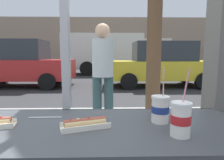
# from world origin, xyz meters

# --- Properties ---
(ground_plane) EXTENTS (60.00, 60.00, 0.00)m
(ground_plane) POSITION_xyz_m (0.00, 8.00, 0.00)
(ground_plane) COLOR #2D2D30
(sidewalk_strip) EXTENTS (16.00, 2.80, 0.15)m
(sidewalk_strip) POSITION_xyz_m (0.00, 1.60, 0.07)
(sidewalk_strip) COLOR gray
(sidewalk_strip) RESTS_ON ground
(building_facade_far) EXTENTS (28.00, 1.20, 5.19)m
(building_facade_far) POSITION_xyz_m (0.00, 20.32, 2.59)
(building_facade_far) COLOR gray
(building_facade_far) RESTS_ON ground
(soda_cup_left) EXTENTS (0.10, 0.10, 0.30)m
(soda_cup_left) POSITION_xyz_m (0.57, -0.24, 1.03)
(soda_cup_left) COLOR silver
(soda_cup_left) RESTS_ON window_counter
(soda_cup_right) EXTENTS (0.09, 0.09, 0.31)m
(soda_cup_right) POSITION_xyz_m (0.61, -0.42, 1.03)
(soda_cup_right) COLOR silver
(soda_cup_right) RESTS_ON window_counter
(hotdog_tray_near) EXTENTS (0.26, 0.17, 0.05)m
(hotdog_tray_near) POSITION_xyz_m (0.17, -0.31, 0.97)
(hotdog_tray_near) COLOR silver
(hotdog_tray_near) RESTS_ON window_counter
(loose_straw) EXTENTS (0.19, 0.01, 0.01)m
(loose_straw) POSITION_xyz_m (-0.08, -0.15, 0.95)
(loose_straw) COLOR white
(loose_straw) RESTS_ON window_counter
(parked_car_red) EXTENTS (4.13, 2.01, 1.91)m
(parked_car_red) POSITION_xyz_m (-3.27, 6.96, 0.95)
(parked_car_red) COLOR red
(parked_car_red) RESTS_ON ground
(parked_car_yellow) EXTENTS (4.58, 2.01, 1.84)m
(parked_car_yellow) POSITION_xyz_m (2.55, 6.96, 0.92)
(parked_car_yellow) COLOR gold
(parked_car_yellow) RESTS_ON ground
(box_truck) EXTENTS (7.01, 2.44, 2.67)m
(box_truck) POSITION_xyz_m (0.77, 12.27, 1.50)
(box_truck) COLOR silver
(box_truck) RESTS_ON ground
(pedestrian) EXTENTS (0.32, 0.32, 1.63)m
(pedestrian) POSITION_xyz_m (0.21, 1.71, 1.08)
(pedestrian) COLOR #2A4549
(pedestrian) RESTS_ON sidewalk_strip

